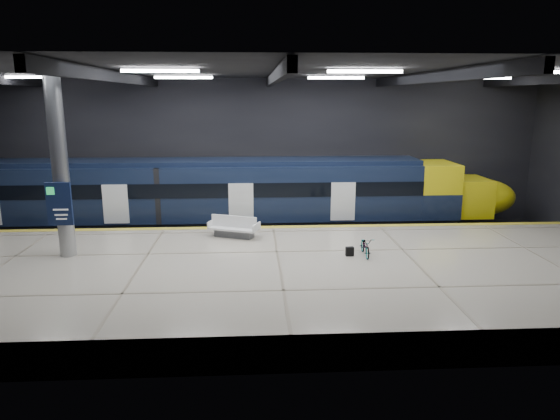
{
  "coord_description": "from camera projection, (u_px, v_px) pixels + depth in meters",
  "views": [
    {
      "loc": [
        -0.94,
        -19.66,
        7.04
      ],
      "look_at": [
        0.26,
        1.5,
        2.2
      ],
      "focal_mm": 32.0,
      "sensor_mm": 36.0,
      "label": 1
    }
  ],
  "objects": [
    {
      "name": "train",
      "position": [
        218.0,
        196.0,
        25.5
      ],
      "size": [
        29.4,
        2.84,
        3.79
      ],
      "color": "black",
      "rests_on": "ground"
    },
    {
      "name": "bench",
      "position": [
        234.0,
        229.0,
        21.51
      ],
      "size": [
        2.31,
        1.6,
        0.94
      ],
      "rotation": [
        0.0,
        0.0,
        -0.38
      ],
      "color": "#595B60",
      "rests_on": "platform"
    },
    {
      "name": "pannier_bag",
      "position": [
        350.0,
        251.0,
        18.98
      ],
      "size": [
        0.31,
        0.2,
        0.35
      ],
      "primitive_type": "cube",
      "rotation": [
        0.0,
        0.0,
        0.07
      ],
      "color": "black",
      "rests_on": "platform"
    },
    {
      "name": "ground",
      "position": [
        276.0,
        270.0,
        20.76
      ],
      "size": [
        30.0,
        30.0,
        0.0
      ],
      "primitive_type": "plane",
      "color": "black",
      "rests_on": "ground"
    },
    {
      "name": "platform",
      "position": [
        279.0,
        278.0,
        18.2
      ],
      "size": [
        30.0,
        11.0,
        1.1
      ],
      "primitive_type": "cube",
      "color": "beige",
      "rests_on": "ground"
    },
    {
      "name": "safety_strip",
      "position": [
        273.0,
        227.0,
        23.19
      ],
      "size": [
        30.0,
        0.4,
        0.01
      ],
      "primitive_type": "cube",
      "color": "yellow",
      "rests_on": "platform"
    },
    {
      "name": "info_column",
      "position": [
        60.0,
        168.0,
        18.32
      ],
      "size": [
        0.9,
        0.78,
        6.9
      ],
      "color": "#9EA0A5",
      "rests_on": "platform"
    },
    {
      "name": "rails",
      "position": [
        271.0,
        233.0,
        26.09
      ],
      "size": [
        30.0,
        1.52,
        0.16
      ],
      "color": "gray",
      "rests_on": "ground"
    },
    {
      "name": "bicycle",
      "position": [
        365.0,
        246.0,
        18.97
      ],
      "size": [
        0.53,
        1.44,
        0.75
      ],
      "primitive_type": "imported",
      "rotation": [
        0.0,
        0.0,
        -0.02
      ],
      "color": "#99999E",
      "rests_on": "platform"
    },
    {
      "name": "room_shell",
      "position": [
        276.0,
        131.0,
        19.49
      ],
      "size": [
        30.1,
        16.1,
        8.05
      ],
      "color": "black",
      "rests_on": "ground"
    }
  ]
}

